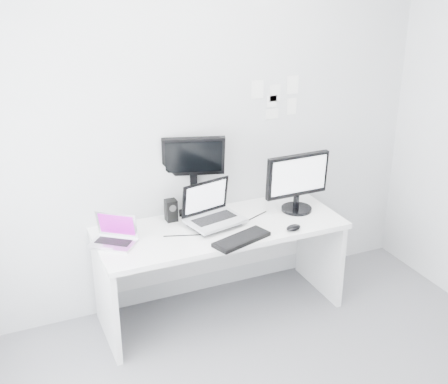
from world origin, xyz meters
The scene contains 15 objects.
back_wall centered at (0.00, 1.60, 1.35)m, with size 3.60×3.60×0.00m, color #BBBDC0.
desk centered at (0.00, 1.25, 0.36)m, with size 1.80×0.70×0.73m, color white.
macbook centered at (-0.79, 1.27, 0.84)m, with size 0.30×0.22×0.22m, color silver.
speaker centered at (-0.30, 1.48, 0.81)m, with size 0.08×0.08×0.16m, color black.
dell_laptop centered at (-0.03, 1.26, 0.89)m, with size 0.39×0.30×0.33m, color #B2B4BA.
rear_monitor centered at (-0.08, 1.56, 1.04)m, with size 0.46×0.17×0.63m, color black.
samsung_monitor centered at (0.65, 1.27, 0.96)m, with size 0.51×0.23×0.47m, color black.
keyboard centered at (0.04, 0.97, 0.74)m, with size 0.42×0.15×0.03m, color black.
mouse centered at (0.45, 0.98, 0.75)m, with size 0.12×0.08×0.04m, color black.
wall_note_0 centered at (0.45, 1.59, 1.62)m, with size 0.10×0.00×0.14m, color white.
wall_note_1 centered at (0.60, 1.59, 1.58)m, with size 0.09×0.00×0.13m, color white.
wall_note_2 centered at (0.75, 1.59, 1.63)m, with size 0.10×0.00×0.14m, color white.
wall_note_3 centered at (0.58, 1.59, 1.42)m, with size 0.11×0.00×0.08m, color white.
wall_note_4 centered at (0.58, 1.59, 1.52)m, with size 0.08×0.00×0.09m, color white.
wall_note_5 centered at (0.75, 1.59, 1.46)m, with size 0.08×0.00×0.13m, color white.
Camera 1 is at (-1.49, -2.25, 2.57)m, focal length 46.66 mm.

